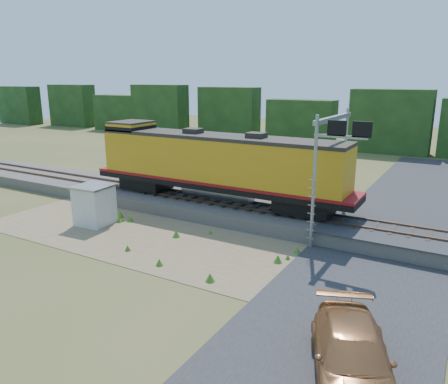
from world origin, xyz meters
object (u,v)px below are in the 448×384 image
Objects in this scene: locomotive at (214,164)px; car at (352,357)px; signal_gantry at (335,145)px; shed at (94,205)px.

locomotive is 3.34× the size of car.
car is at bearing -70.27° from signal_gantry.
car is at bearing -24.46° from shed.
signal_gantry reaches higher than locomotive.
locomotive is 2.64× the size of signal_gantry.
shed is (-4.97, -5.63, -2.04)m from locomotive.
locomotive is at bearing 175.25° from signal_gantry.
shed is at bearing -158.92° from signal_gantry.
locomotive reaches higher than car.
signal_gantry is at bearing 17.48° from shed.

